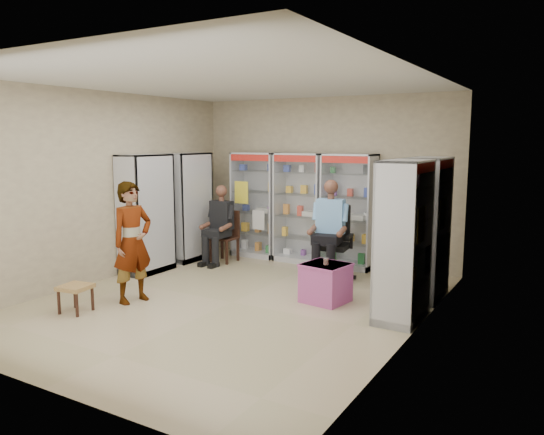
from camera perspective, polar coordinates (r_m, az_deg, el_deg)
The scene contains 18 objects.
floor at distance 7.48m, azimuth -4.32°, elevation -9.08°, with size 6.00×6.00×0.00m, color tan.
room_shell at distance 7.14m, azimuth -4.49°, elevation 6.17°, with size 5.02×6.02×3.01m.
cabinet_back_left at distance 10.20m, azimuth -1.68°, elevation 1.38°, with size 0.90×0.50×2.00m, color silver.
cabinet_back_mid at distance 9.74m, azimuth 3.07°, elevation 1.04°, with size 0.90×0.50×2.00m, color #ADB1B5.
cabinet_back_right at distance 9.34m, azimuth 8.25°, elevation 0.66°, with size 0.90×0.50×2.00m, color silver.
cabinet_right_far at distance 7.78m, azimuth 16.25°, elevation -1.13°, with size 0.50×0.90×2.00m, color #B9BCC1.
cabinet_right_near at distance 6.73m, azimuth 13.95°, elevation -2.48°, with size 0.50×0.90×2.00m, color #A5A6AC.
cabinet_left_far at distance 9.99m, azimuth -9.04°, elevation 1.14°, with size 0.50×0.90×2.00m, color silver.
cabinet_left_near at distance 9.18m, azimuth -13.40°, elevation 0.38°, with size 0.50×0.90×2.00m, color silver.
wooden_chair at distance 9.82m, azimuth -5.16°, elevation -2.05°, with size 0.42×0.42×0.94m, color #322313.
seated_customer at distance 9.75m, azimuth -5.35°, elevation -0.94°, with size 0.44×0.60×1.34m, color black, non-canonical shape.
office_chair at distance 8.64m, azimuth 6.45°, elevation -2.67°, with size 0.65×0.65×1.19m, color black.
seated_shopkeeper at distance 8.57m, azimuth 6.33°, elevation -1.66°, with size 0.50×0.69×1.51m, color #799FF0, non-canonical shape.
pink_trunk at distance 7.45m, azimuth 5.78°, elevation -7.00°, with size 0.56×0.54×0.54m, color #AE4576.
tea_glass at distance 7.32m, azimuth 5.83°, elevation -4.71°, with size 0.07×0.07×0.09m, color #542207.
woven_stool_a at distance 7.62m, azimuth 12.75°, elevation -7.35°, with size 0.40×0.40×0.40m, color #B67C4C.
woven_stool_b at distance 7.45m, azimuth -20.35°, elevation -8.18°, with size 0.37×0.37×0.37m, color #A67646.
standing_man at distance 7.55m, azimuth -14.78°, elevation -2.60°, with size 0.61×0.40×1.68m, color #97979A.
Camera 1 is at (4.07, -5.86, 2.24)m, focal length 35.00 mm.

